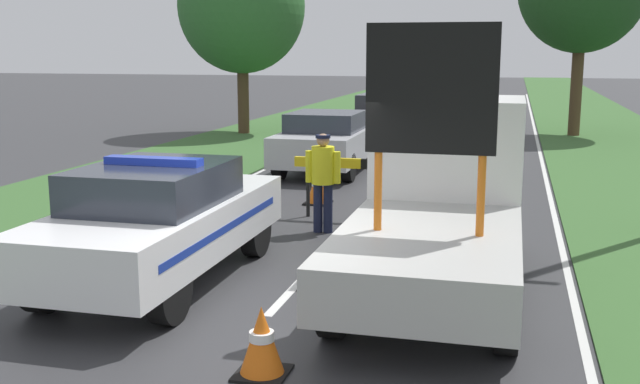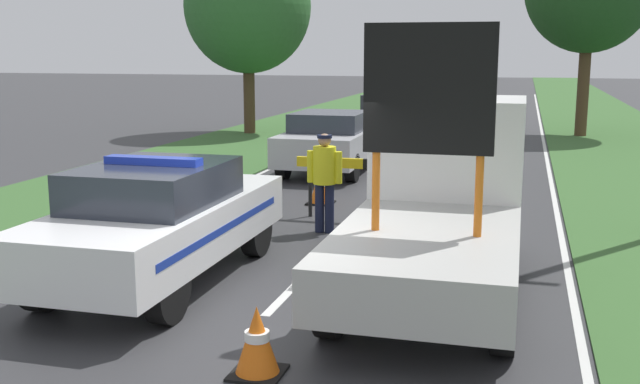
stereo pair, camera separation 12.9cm
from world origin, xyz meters
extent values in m
plane|color=#333335|center=(0.00, 0.00, 0.00)|extent=(160.00, 160.00, 0.00)
cube|color=silver|center=(0.00, 1.23, 0.00)|extent=(0.12, 2.28, 0.01)
cube|color=silver|center=(0.00, 7.66, 0.00)|extent=(0.12, 2.28, 0.01)
cube|color=silver|center=(0.00, 14.10, 0.00)|extent=(0.12, 2.28, 0.01)
cube|color=silver|center=(0.00, 20.54, 0.00)|extent=(0.12, 2.28, 0.01)
cube|color=silver|center=(0.00, 26.98, 0.00)|extent=(0.12, 2.28, 0.01)
cube|color=silver|center=(0.00, 33.42, 0.00)|extent=(0.12, 2.28, 0.01)
cube|color=silver|center=(0.00, 39.86, 0.00)|extent=(0.12, 2.28, 0.01)
cube|color=silver|center=(0.00, 46.30, 0.00)|extent=(0.12, 2.28, 0.01)
cube|color=silver|center=(-3.52, 17.13, 0.00)|extent=(0.10, 59.84, 0.01)
cube|color=silver|center=(3.52, 17.13, 0.00)|extent=(0.10, 59.84, 0.01)
cube|color=#38602D|center=(-6.04, 20.00, 0.01)|extent=(4.84, 120.00, 0.03)
cube|color=#38602D|center=(6.04, 20.00, 0.01)|extent=(4.84, 120.00, 0.03)
cube|color=white|center=(-1.81, 1.08, 0.74)|extent=(1.86, 4.76, 0.69)
cube|color=#282D38|center=(-1.81, 0.93, 1.34)|extent=(1.64, 2.19, 0.52)
cylinder|color=black|center=(-2.62, 2.55, 0.40)|extent=(0.24, 0.80, 0.80)
cylinder|color=black|center=(-1.00, 2.55, 0.40)|extent=(0.24, 0.80, 0.80)
cylinder|color=black|center=(-2.62, -0.40, 0.40)|extent=(0.24, 0.80, 0.80)
cylinder|color=black|center=(-1.00, -0.40, 0.40)|extent=(0.24, 0.80, 0.80)
cube|color=#1E38C6|center=(-1.81, 0.93, 1.65)|extent=(1.30, 0.24, 0.10)
cube|color=#193399|center=(-1.81, 1.08, 0.77)|extent=(1.87, 3.90, 0.10)
cube|color=black|center=(-1.81, 3.50, 0.67)|extent=(1.02, 0.08, 0.41)
cube|color=white|center=(1.81, 3.04, 1.43)|extent=(2.06, 1.83, 1.94)
cube|color=#232833|center=(1.81, 3.94, 1.77)|extent=(1.75, 0.04, 0.85)
cube|color=#B2B2AD|center=(1.81, 0.40, 0.75)|extent=(2.06, 3.46, 0.59)
cylinder|color=#D16619|center=(1.24, 0.40, 1.50)|extent=(0.09, 0.09, 0.90)
cylinder|color=#D16619|center=(2.38, 0.40, 1.50)|extent=(0.09, 0.09, 0.90)
cube|color=black|center=(1.81, 0.40, 2.65)|extent=(1.43, 0.12, 1.41)
cylinder|color=black|center=(0.90, 3.04, 0.46)|extent=(0.24, 0.91, 0.91)
cylinder|color=black|center=(2.72, 3.04, 0.46)|extent=(0.24, 0.91, 0.91)
cylinder|color=black|center=(0.90, -0.29, 0.46)|extent=(0.24, 0.91, 0.91)
cylinder|color=black|center=(2.72, -0.29, 0.46)|extent=(0.24, 0.91, 0.91)
cylinder|color=black|center=(-0.95, 5.37, 0.47)|extent=(0.07, 0.07, 0.94)
cylinder|color=black|center=(1.05, 5.37, 0.47)|extent=(0.07, 0.07, 0.94)
cube|color=yellow|center=(-0.99, 5.37, 1.03)|extent=(0.42, 0.08, 0.18)
cube|color=black|center=(-0.58, 5.37, 1.03)|extent=(0.42, 0.08, 0.18)
cube|color=yellow|center=(-0.16, 5.37, 1.03)|extent=(0.42, 0.08, 0.18)
cube|color=black|center=(0.26, 5.37, 1.03)|extent=(0.42, 0.08, 0.18)
cube|color=yellow|center=(0.67, 5.37, 1.03)|extent=(0.42, 0.08, 0.18)
cube|color=black|center=(1.09, 5.37, 1.03)|extent=(0.42, 0.08, 0.18)
cylinder|color=#191E38|center=(-0.47, 4.25, 0.42)|extent=(0.16, 0.16, 0.84)
cylinder|color=#191E38|center=(-0.30, 4.25, 0.42)|extent=(0.16, 0.16, 0.84)
cylinder|color=yellow|center=(-0.38, 4.25, 1.16)|extent=(0.39, 0.39, 0.63)
cylinder|color=yellow|center=(-0.62, 4.25, 1.13)|extent=(0.13, 0.13, 0.54)
cylinder|color=yellow|center=(-0.14, 4.25, 1.13)|extent=(0.13, 0.13, 0.54)
sphere|color=#A57A5B|center=(-0.38, 4.25, 1.58)|extent=(0.22, 0.22, 0.22)
cylinder|color=#141933|center=(-0.38, 4.25, 1.64)|extent=(0.25, 0.25, 0.05)
cylinder|color=#232326|center=(0.66, 5.00, 0.45)|extent=(0.17, 0.17, 0.90)
cylinder|color=#232326|center=(0.85, 5.00, 0.45)|extent=(0.17, 0.17, 0.90)
cylinder|color=#4C6B9E|center=(0.75, 5.00, 1.24)|extent=(0.41, 0.41, 0.67)
cylinder|color=#4C6B9E|center=(0.50, 5.00, 1.20)|extent=(0.13, 0.13, 0.57)
cylinder|color=#4C6B9E|center=(1.01, 5.00, 1.20)|extent=(0.13, 0.13, 0.57)
sphere|color=#A57A5B|center=(0.75, 5.00, 1.69)|extent=(0.23, 0.23, 0.23)
cube|color=black|center=(0.46, -1.44, 0.01)|extent=(0.50, 0.50, 0.03)
cone|color=orange|center=(0.46, -1.44, 0.36)|extent=(0.42, 0.42, 0.66)
cylinder|color=white|center=(0.46, -1.44, 0.39)|extent=(0.24, 0.24, 0.09)
cube|color=black|center=(-1.08, 6.56, 0.01)|extent=(0.52, 0.52, 0.03)
cone|color=orange|center=(-1.08, 6.56, 0.37)|extent=(0.45, 0.45, 0.69)
cylinder|color=white|center=(-1.08, 6.56, 0.41)|extent=(0.25, 0.25, 0.10)
cube|color=black|center=(1.07, 4.36, 0.01)|extent=(0.39, 0.39, 0.03)
cone|color=orange|center=(1.07, 4.36, 0.28)|extent=(0.33, 0.33, 0.51)
cylinder|color=white|center=(1.07, 4.36, 0.31)|extent=(0.19, 0.19, 0.07)
cube|color=#B2B2B7|center=(-1.87, 10.53, 0.71)|extent=(1.94, 4.26, 0.73)
cube|color=#282D38|center=(-1.87, 10.40, 1.30)|extent=(1.71, 1.96, 0.47)
cylinder|color=black|center=(-2.72, 11.85, 0.34)|extent=(0.24, 0.68, 0.68)
cylinder|color=black|center=(-1.02, 11.85, 0.34)|extent=(0.24, 0.68, 0.68)
cylinder|color=black|center=(-2.72, 9.21, 0.34)|extent=(0.24, 0.68, 0.68)
cylinder|color=black|center=(-1.02, 9.21, 0.34)|extent=(0.24, 0.68, 0.68)
cube|color=maroon|center=(-1.60, 17.78, 0.69)|extent=(1.89, 4.52, 0.67)
cube|color=#282D38|center=(-1.60, 17.65, 1.30)|extent=(1.66, 2.08, 0.56)
cylinder|color=black|center=(-2.43, 19.19, 0.35)|extent=(0.24, 0.70, 0.70)
cylinder|color=black|center=(-0.78, 19.19, 0.35)|extent=(0.24, 0.70, 0.70)
cylinder|color=black|center=(-2.43, 16.38, 0.35)|extent=(0.24, 0.70, 0.70)
cylinder|color=black|center=(-0.78, 16.38, 0.35)|extent=(0.24, 0.70, 0.70)
cube|color=slate|center=(-1.77, 23.45, 0.73)|extent=(1.93, 4.49, 0.76)
cube|color=#282D38|center=(-1.77, 23.32, 1.35)|extent=(1.70, 2.07, 0.47)
cylinder|color=black|center=(-2.61, 24.85, 0.35)|extent=(0.24, 0.69, 0.69)
cylinder|color=black|center=(-0.92, 24.85, 0.35)|extent=(0.24, 0.69, 0.69)
cylinder|color=black|center=(-2.61, 22.06, 0.35)|extent=(0.24, 0.69, 0.69)
cylinder|color=black|center=(-0.92, 22.06, 0.35)|extent=(0.24, 0.69, 0.69)
cylinder|color=#4C3823|center=(4.82, 20.58, 1.81)|extent=(0.41, 0.41, 3.61)
cylinder|color=#4C3823|center=(-6.99, 18.32, 1.45)|extent=(0.42, 0.42, 2.90)
ellipsoid|color=#2D662D|center=(-6.99, 18.32, 4.62)|extent=(4.58, 4.58, 4.81)
camera|label=1|loc=(2.68, -7.81, 3.07)|focal=42.00mm
camera|label=2|loc=(2.80, -7.78, 3.07)|focal=42.00mm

